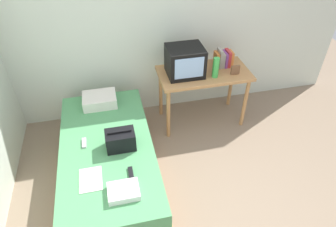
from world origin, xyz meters
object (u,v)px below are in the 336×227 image
at_px(book_row, 223,59).
at_px(pillow, 100,100).
at_px(bed, 109,162).
at_px(picture_frame, 235,70).
at_px(remote_silver, 84,143).
at_px(tv, 185,61).
at_px(remote_dark, 131,173).
at_px(magazine, 91,179).
at_px(folded_towel, 124,191).
at_px(water_bottle, 216,68).
at_px(desk, 204,79).
at_px(handbag, 121,140).

xyz_separation_m(book_row, pillow, (-1.62, -0.12, -0.31)).
xyz_separation_m(bed, book_row, (1.60, 0.87, 0.63)).
bearing_deg(picture_frame, remote_silver, -163.66).
distance_m(tv, remote_silver, 1.53).
distance_m(picture_frame, remote_dark, 1.85).
xyz_separation_m(remote_dark, remote_silver, (-0.43, 0.52, 0.00)).
bearing_deg(book_row, magazine, -143.85).
distance_m(picture_frame, magazine, 2.15).
xyz_separation_m(tv, picture_frame, (0.61, -0.15, -0.12)).
bearing_deg(remote_silver, picture_frame, 16.34).
distance_m(magazine, folded_towel, 0.37).
bearing_deg(tv, magazine, -135.51).
bearing_deg(tv, water_bottle, -22.88).
bearing_deg(remote_dark, remote_silver, 129.40).
relative_size(bed, remote_dark, 12.82).
distance_m(desk, folded_towel, 1.87).
height_order(bed, remote_dark, remote_dark).
distance_m(magazine, remote_silver, 0.51).
distance_m(pillow, folded_towel, 1.41).
height_order(handbag, remote_dark, handbag).
xyz_separation_m(book_row, remote_dark, (-1.40, -1.31, -0.36)).
bearing_deg(pillow, tv, 1.96).
distance_m(water_bottle, remote_dark, 1.66).
bearing_deg(handbag, remote_silver, 160.12).
bearing_deg(bed, water_bottle, 24.25).
relative_size(book_row, magazine, 0.83).
distance_m(picture_frame, pillow, 1.72).
relative_size(tv, remote_silver, 3.06).
relative_size(water_bottle, pillow, 0.63).
xyz_separation_m(book_row, folded_towel, (-1.49, -1.52, -0.34)).
relative_size(bed, water_bottle, 7.80).
bearing_deg(remote_silver, desk, 24.22).
height_order(picture_frame, folded_towel, picture_frame).
relative_size(picture_frame, pillow, 0.30).
relative_size(desk, remote_dark, 7.44).
distance_m(handbag, remote_silver, 0.41).
bearing_deg(remote_silver, handbag, -19.88).
bearing_deg(magazine, bed, 68.24).
relative_size(tv, pillow, 1.09).
distance_m(desk, magazine, 1.92).
height_order(book_row, remote_dark, book_row).
height_order(tv, handbag, tv).
xyz_separation_m(bed, picture_frame, (1.67, 0.63, 0.59)).
height_order(pillow, folded_towel, pillow).
xyz_separation_m(tv, book_row, (0.54, 0.08, -0.08)).
distance_m(handbag, folded_towel, 0.60).
height_order(water_bottle, picture_frame, water_bottle).
bearing_deg(bed, book_row, 28.43).
height_order(pillow, magazine, pillow).
bearing_deg(desk, remote_silver, -155.78).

